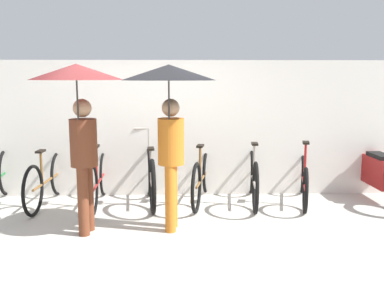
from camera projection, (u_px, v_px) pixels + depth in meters
The scene contains 11 objects.
ground_plane at pixel (143, 242), 4.93m from camera, with size 30.00×30.00×0.00m, color #B7B2A8.
back_wall at pixel (152, 129), 6.78m from camera, with size 13.81×0.12×2.14m.
parked_bicycle_1 at pixel (47, 180), 6.35m from camera, with size 0.44×1.79×1.09m.
parked_bicycle_2 at pixel (99, 180), 6.35m from camera, with size 0.44×1.72×1.07m.
parked_bicycle_3 at pixel (151, 178), 6.38m from camera, with size 0.44×1.72×1.10m.
parked_bicycle_4 at pixel (202, 177), 6.48m from camera, with size 0.53×1.78×1.05m.
parked_bicycle_5 at pixel (253, 178), 6.45m from camera, with size 0.44×1.80×1.01m.
parked_bicycle_6 at pixel (304, 179), 6.47m from camera, with size 0.57×1.71×1.05m.
pedestrian_leading at pixel (79, 100), 4.89m from camera, with size 1.05×1.05×2.03m.
pedestrian_center at pixel (169, 98), 5.01m from camera, with size 1.10×1.10×2.03m.
motorcycle at pixel (379, 174), 6.59m from camera, with size 0.58×2.02×0.93m.
Camera 1 is at (0.43, -4.70, 1.89)m, focal length 40.00 mm.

